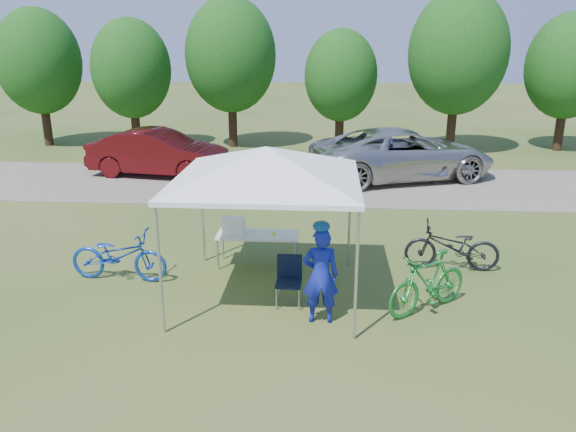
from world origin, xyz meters
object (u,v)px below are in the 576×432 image
cyclist (320,276)px  bike_blue (119,255)px  bike_green (428,282)px  cooler (234,226)px  folding_chair (289,276)px  sedan (159,153)px  bike_dark (452,247)px  folding_table (258,236)px  minivan (403,154)px

cyclist → bike_blue: (-3.88, 1.39, -0.31)m
bike_green → cooler: bearing=-153.2°
folding_chair → cooler: 2.09m
folding_chair → bike_blue: bearing=168.7°
bike_green → cyclist: bearing=-111.5°
sedan → cooler: bearing=-144.6°
bike_dark → folding_chair: bearing=-57.3°
folding_table → sedan: 8.63m
folding_table → cooler: size_ratio=3.65×
cyclist → bike_blue: 4.13m
bike_blue → folding_table: bearing=-66.7°
bike_green → sedan: bearing=-178.3°
folding_table → folding_chair: 1.82m
cyclist → minivan: minivan is taller
folding_table → cyclist: (1.30, -2.29, 0.18)m
cooler → cyclist: cyclist is taller
folding_chair → sedan: size_ratio=0.19×
minivan → sedan: minivan is taller
cooler → bike_green: (3.61, -1.80, -0.32)m
folding_table → bike_blue: bike_blue is taller
bike_dark → sedan: sedan is taller
bike_blue → bike_dark: (6.47, 0.96, -0.01)m
bike_dark → sedan: size_ratio=0.40×
folding_table → folding_chair: size_ratio=1.90×
cyclist → bike_green: (1.82, 0.49, -0.28)m
bike_dark → folding_table: bearing=-84.9°
bike_blue → folding_chair: bearing=-98.7°
folding_chair → bike_dark: 3.58m
folding_table → cooler: cooler is taller
bike_dark → minivan: (-0.07, 7.61, 0.36)m
folding_chair → cyclist: bearing=-48.2°
cooler → cyclist: size_ratio=0.28×
bike_blue → sedan: (-1.68, 8.41, 0.29)m
bike_green → bike_blue: bearing=-135.6°
folding_table → minivan: minivan is taller
cyclist → bike_dark: (2.60, 2.35, -0.32)m
minivan → folding_chair: bearing=143.0°
folding_table → bike_dark: bearing=0.8°
bike_blue → minivan: 10.70m
bike_dark → minivan: size_ratio=0.31×
cooler → bike_green: bearing=-26.5°
sedan → bike_green: bearing=-132.9°
bike_blue → bike_green: size_ratio=1.08×
folding_table → cyclist: cyclist is taller
bike_dark → bike_blue: bearing=-77.2°
bike_blue → sedan: sedan is taller
folding_table → cyclist: 2.64m
cooler → minivan: bearing=60.6°
sedan → folding_table: bearing=-141.7°
folding_chair → minivan: minivan is taller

